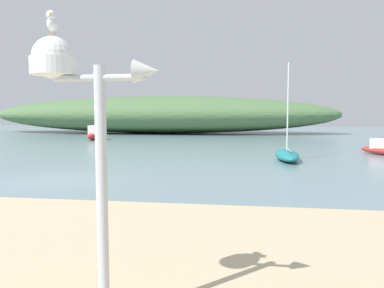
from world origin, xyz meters
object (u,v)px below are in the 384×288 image
(seagull_on_radar, at_px, (52,23))
(sailboat_west_reach, at_px, (287,154))
(mast_structure, at_px, (73,92))
(motorboat_by_sandbar, at_px, (95,134))

(seagull_on_radar, distance_m, sailboat_west_reach, 17.00)
(seagull_on_radar, bearing_deg, mast_structure, 4.59)
(mast_structure, distance_m, motorboat_by_sandbar, 31.80)
(seagull_on_radar, relative_size, sailboat_west_reach, 0.06)
(mast_structure, relative_size, motorboat_by_sandbar, 0.92)
(seagull_on_radar, bearing_deg, motorboat_by_sandbar, 112.46)
(mast_structure, bearing_deg, motorboat_by_sandbar, 112.79)
(sailboat_west_reach, bearing_deg, seagull_on_radar, -104.49)
(seagull_on_radar, height_order, motorboat_by_sandbar, seagull_on_radar)
(mast_structure, distance_m, sailboat_west_reach, 16.83)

